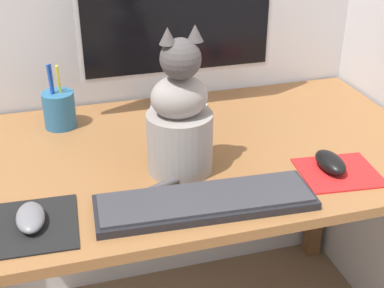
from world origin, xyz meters
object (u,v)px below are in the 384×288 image
object	(u,v)px
computer_mouse_left	(30,217)
computer_mouse_right	(330,162)
cat	(180,120)
pen_cup	(59,109)
monitor	(178,27)
keyboard	(205,201)

from	to	relation	value
computer_mouse_left	computer_mouse_right	xyz separation A→B (m)	(0.68, 0.03, 0.00)
cat	computer_mouse_right	bearing A→B (deg)	-21.15
computer_mouse_left	cat	bearing A→B (deg)	20.73
pen_cup	monitor	bearing A→B (deg)	5.03
monitor	computer_mouse_left	world-z (taller)	monitor
pen_cup	computer_mouse_left	bearing A→B (deg)	-101.16
monitor	keyboard	bearing A→B (deg)	-98.47
monitor	computer_mouse_right	distance (m)	0.56
keyboard	computer_mouse_right	size ratio (longest dim) A/B	4.43
monitor	cat	world-z (taller)	monitor
computer_mouse_left	keyboard	bearing A→B (deg)	-5.13
cat	computer_mouse_left	bearing A→B (deg)	-163.43
monitor	keyboard	world-z (taller)	monitor
keyboard	computer_mouse_left	world-z (taller)	computer_mouse_left
monitor	pen_cup	bearing A→B (deg)	-174.97
pen_cup	keyboard	bearing A→B (deg)	-60.75
computer_mouse_left	cat	size ratio (longest dim) A/B	0.30
computer_mouse_left	monitor	bearing A→B (deg)	47.83
monitor	computer_mouse_left	distance (m)	0.68
computer_mouse_right	cat	xyz separation A→B (m)	(-0.34, 0.10, 0.11)
monitor	pen_cup	distance (m)	0.39
monitor	pen_cup	world-z (taller)	monitor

